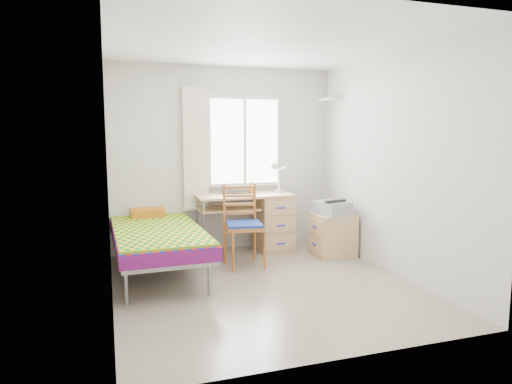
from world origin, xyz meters
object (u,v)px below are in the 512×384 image
(bed, at_px, (157,234))
(desk, at_px, (268,220))
(cabinet, at_px, (333,235))
(chair, at_px, (243,220))
(printer, at_px, (332,207))

(bed, height_order, desk, bed)
(cabinet, bearing_deg, chair, -175.75)
(bed, height_order, printer, bed)
(desk, bearing_deg, chair, -132.86)
(bed, height_order, cabinet, bed)
(cabinet, distance_m, printer, 0.38)
(cabinet, xyz_separation_m, printer, (-0.02, -0.01, 0.38))
(bed, distance_m, cabinet, 2.36)
(bed, relative_size, printer, 4.34)
(printer, bearing_deg, desk, 128.66)
(desk, height_order, printer, desk)
(bed, xyz_separation_m, chair, (1.07, -0.12, 0.12))
(bed, bearing_deg, printer, -3.10)
(chair, bearing_deg, printer, 11.93)
(printer, bearing_deg, cabinet, 1.08)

